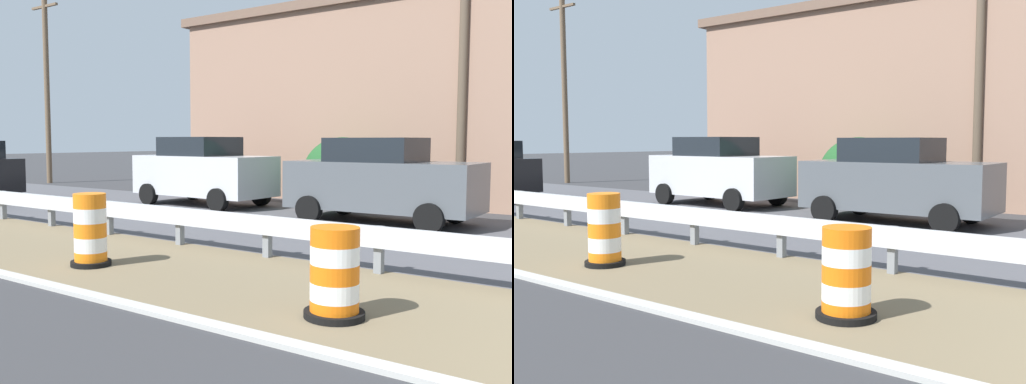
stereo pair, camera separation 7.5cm
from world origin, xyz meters
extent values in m
cube|color=slate|center=(2.10, 4.68, 0.35)|extent=(0.12, 0.12, 0.70)
cube|color=slate|center=(2.10, 6.70, 0.35)|extent=(0.12, 0.12, 0.70)
cube|color=slate|center=(2.10, 8.71, 0.35)|extent=(0.12, 0.12, 0.70)
cube|color=slate|center=(2.10, 10.72, 0.35)|extent=(0.12, 0.12, 0.70)
cube|color=slate|center=(2.10, 12.73, 0.35)|extent=(0.12, 0.12, 0.70)
cube|color=slate|center=(2.10, 14.75, 0.35)|extent=(0.12, 0.12, 0.70)
cylinder|color=orange|center=(-0.23, 4.13, 0.10)|extent=(0.54, 0.54, 0.20)
cylinder|color=white|center=(-0.23, 4.13, 0.30)|extent=(0.54, 0.54, 0.20)
cylinder|color=orange|center=(-0.23, 4.13, 0.51)|extent=(0.54, 0.54, 0.20)
cylinder|color=white|center=(-0.23, 4.13, 0.71)|extent=(0.54, 0.54, 0.20)
cylinder|color=orange|center=(-0.23, 4.13, 0.91)|extent=(0.54, 0.54, 0.20)
cylinder|color=black|center=(-0.23, 4.13, 0.04)|extent=(0.68, 0.68, 0.08)
cylinder|color=orange|center=(-0.09, 8.52, 0.11)|extent=(0.50, 0.50, 0.23)
cylinder|color=white|center=(-0.09, 8.52, 0.34)|extent=(0.50, 0.50, 0.23)
cylinder|color=orange|center=(-0.09, 8.52, 0.57)|extent=(0.50, 0.50, 0.23)
cylinder|color=white|center=(-0.09, 8.52, 0.79)|extent=(0.50, 0.50, 0.23)
cylinder|color=orange|center=(-0.09, 8.52, 1.02)|extent=(0.50, 0.50, 0.23)
cylinder|color=black|center=(-0.09, 8.52, 0.04)|extent=(0.63, 0.63, 0.08)
cylinder|color=black|center=(4.78, 18.70, 0.32)|extent=(0.24, 0.65, 0.64)
cube|color=silver|center=(7.50, 12.90, 0.90)|extent=(2.08, 4.37, 1.17)
cube|color=black|center=(7.51, 13.07, 1.77)|extent=(1.80, 2.04, 0.56)
cylinder|color=black|center=(8.41, 11.45, 0.32)|extent=(0.24, 0.65, 0.64)
cylinder|color=black|center=(6.49, 11.51, 0.32)|extent=(0.24, 0.65, 0.64)
cylinder|color=black|center=(8.51, 14.29, 0.32)|extent=(0.24, 0.65, 0.64)
cylinder|color=black|center=(6.59, 14.35, 0.32)|extent=(0.24, 0.65, 0.64)
cube|color=#4C5156|center=(7.11, 6.94, 0.89)|extent=(1.98, 4.46, 1.13)
cube|color=black|center=(7.11, 7.11, 1.73)|extent=(1.73, 2.07, 0.56)
cylinder|color=black|center=(8.08, 5.50, 0.32)|extent=(0.23, 0.64, 0.64)
cylinder|color=black|center=(6.21, 5.46, 0.32)|extent=(0.23, 0.64, 0.64)
cylinder|color=black|center=(8.02, 8.42, 0.32)|extent=(0.23, 0.64, 0.64)
cylinder|color=black|center=(6.14, 8.37, 0.32)|extent=(0.23, 0.64, 0.64)
cube|color=#93705B|center=(14.10, 8.87, 3.04)|extent=(7.23, 14.70, 6.08)
cube|color=brown|center=(14.10, 8.87, 6.23)|extent=(7.52, 15.29, 0.30)
cylinder|color=brown|center=(10.43, 6.19, 3.56)|extent=(0.24, 0.24, 7.13)
cylinder|color=brown|center=(10.18, 24.72, 4.20)|extent=(0.24, 0.24, 8.39)
cube|color=brown|center=(10.18, 24.72, 7.89)|extent=(0.12, 1.80, 0.10)
ellipsoid|color=#1E4C23|center=(9.24, 9.16, 1.02)|extent=(2.25, 2.25, 2.04)
camera|label=1|loc=(-5.86, 1.01, 1.95)|focal=41.63mm
camera|label=2|loc=(-5.82, 0.95, 1.95)|focal=41.63mm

